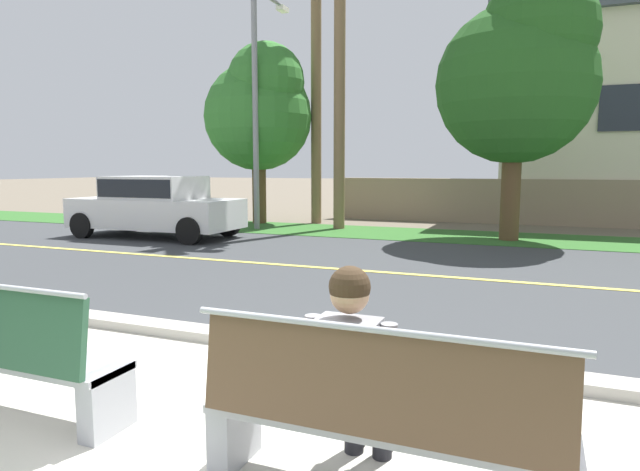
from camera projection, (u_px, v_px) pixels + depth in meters
ground_plane at (418, 260)px, 10.46m from camera, size 140.00×140.00×0.00m
sidewalk_pavement at (170, 446)px, 3.46m from camera, size 44.00×3.60×0.01m
curb_edge at (297, 346)px, 5.25m from camera, size 44.00×0.30×0.11m
street_asphalt at (400, 274)px, 9.08m from camera, size 52.00×8.00×0.01m
road_centre_line at (400, 273)px, 9.08m from camera, size 48.00×0.14×0.01m
far_verge_grass at (450, 236)px, 14.03m from camera, size 48.00×2.80×0.02m
bench_right at (378, 422)px, 2.82m from camera, size 1.94×0.48×1.01m
seated_person_grey at (355, 366)px, 3.02m from camera, size 0.52×0.68×1.25m
car_white_far at (155, 204)px, 13.73m from camera, size 4.30×1.86×1.54m
streetlamp at (259, 91)px, 15.37m from camera, size 0.24×2.10×6.80m
shade_tree_far_left at (260, 108)px, 16.73m from camera, size 3.32×3.32×5.48m
shade_tree_left at (521, 72)px, 12.64m from camera, size 3.69×3.69×6.08m
garden_wall at (540, 202)px, 16.66m from camera, size 13.00×0.36×1.40m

